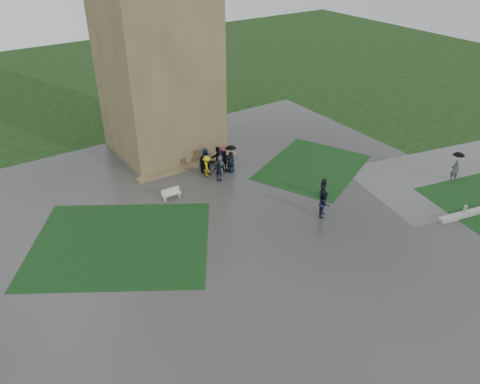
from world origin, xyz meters
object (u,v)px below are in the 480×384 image
tower (156,46)px  pedestrian_mid (324,204)px  pedestrian_path (457,163)px  bench (171,194)px  pedestrian_near (324,188)px

tower → pedestrian_mid: tower is taller
tower → pedestrian_mid: bearing=-74.7°
pedestrian_mid → pedestrian_path: bearing=-51.6°
pedestrian_mid → bench: bearing=92.0°
tower → pedestrian_path: tower is taller
bench → pedestrian_near: size_ratio=0.94×
bench → pedestrian_mid: (7.72, -7.85, 0.54)m
bench → pedestrian_near: pedestrian_near is taller
pedestrian_path → pedestrian_mid: bearing=170.8°
pedestrian_mid → pedestrian_near: pedestrian_mid is taller
tower → bench: tower is taller
tower → pedestrian_near: size_ratio=11.92×
tower → pedestrian_path: bearing=-47.6°
bench → pedestrian_near: 11.13m
pedestrian_near → bench: bearing=-47.5°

